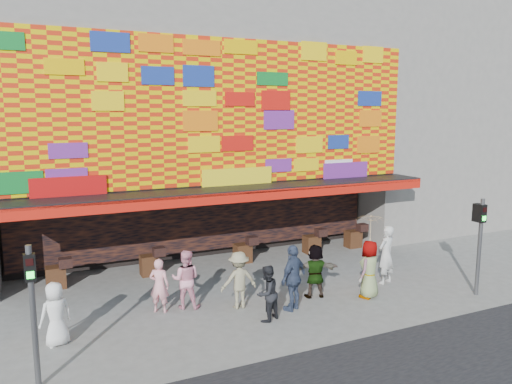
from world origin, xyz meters
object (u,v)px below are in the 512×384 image
ped_d (239,280)px  ped_i (186,279)px  signal_right (480,236)px  ped_e (293,278)px  ped_f (315,271)px  ped_b (159,286)px  ped_h (386,255)px  parasol (371,229)px  ped_a (56,314)px  ped_c (267,293)px  signal_left (32,301)px  ped_g (369,269)px

ped_d → ped_i: size_ratio=0.97×
signal_right → ped_d: bearing=163.0°
ped_e → ped_f: size_ratio=1.16×
signal_right → ped_e: signal_right is taller
ped_f → ped_b: bearing=4.7°
ped_h → ped_i: 6.59m
ped_f → ped_d: bearing=10.5°
ped_f → parasol: (1.47, -0.72, 1.31)m
ped_i → ped_e: bearing=179.2°
ped_b → ped_f: 4.64m
signal_right → ped_f: bearing=157.1°
ped_a → ped_d: ped_d is taller
ped_a → parasol: parasol is taller
ped_f → ped_a: bearing=15.9°
parasol → ped_c: bearing=-176.4°
ped_b → signal_left: bearing=73.5°
ped_b → ped_f: size_ratio=0.94×
ped_c → ped_a: bearing=-34.8°
signal_left → signal_right: bearing=0.0°
signal_left → ped_h: (10.54, 2.03, -0.90)m
signal_right → ped_h: size_ratio=1.56×
ped_c → ped_f: ped_f is taller
ped_h → parasol: size_ratio=1.06×
ped_c → ped_f: size_ratio=0.93×
signal_right → parasol: bearing=158.7°
parasol → ped_a: bearing=176.0°
ped_d → ped_g: bearing=169.0°
signal_left → ped_b: (3.23, 2.79, -1.09)m
ped_c → ped_h: 4.95m
ped_d → parasol: parasol is taller
ped_h → ped_d: bearing=-18.5°
ped_g → ped_h: ped_h is taller
ped_b → ped_g: (6.03, -1.56, 0.11)m
signal_right → ped_i: size_ratio=1.77×
signal_left → ped_d: 5.87m
signal_left → ped_c: bearing=10.0°
ped_a → ped_g: 8.80m
ped_d → ped_g: 4.00m
ped_a → parasol: size_ratio=0.87×
ped_c → ped_d: bearing=-99.5°
ped_c → ped_i: 2.47m
ped_c → ped_g: 3.57m
signal_right → ped_f: signal_right is taller
signal_right → ped_a: 12.12m
ped_d → ped_f: (2.42, -0.19, -0.01)m
signal_right → ped_c: 6.87m
ped_g → parasol: bearing=180.0°
ped_c → parasol: bearing=158.1°
parasol → signal_left: bearing=-172.4°
ped_e → parasol: (2.56, -0.13, 1.18)m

